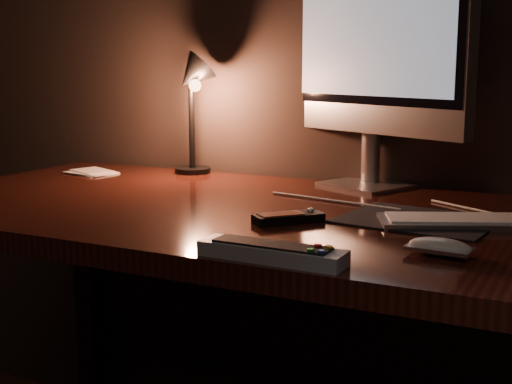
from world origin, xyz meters
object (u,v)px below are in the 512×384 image
at_px(media_remote, 288,217).
at_px(keyboard, 490,221).
at_px(mouse, 440,249).
at_px(desk_lamp, 193,92).
at_px(desk, 289,264).
at_px(tv_remote, 272,252).
at_px(monitor, 369,38).

bearing_deg(media_remote, keyboard, -24.95).
relative_size(mouse, desk_lamp, 0.31).
height_order(desk, tv_remote, tv_remote).
height_order(desk, monitor, monitor).
bearing_deg(monitor, desk_lamp, -152.52).
bearing_deg(desk_lamp, desk, -13.55).
xyz_separation_m(desk, monitor, (0.08, 0.26, 0.47)).
xyz_separation_m(keyboard, desk_lamp, (-0.78, 0.26, 0.21)).
relative_size(keyboard, desk_lamp, 1.23).
distance_m(monitor, desk_lamp, 0.47).
bearing_deg(desk_lamp, monitor, 21.42).
xyz_separation_m(monitor, desk_lamp, (-0.45, -0.02, -0.13)).
relative_size(tv_remote, desk_lamp, 0.71).
height_order(desk, media_remote, media_remote).
distance_m(mouse, media_remote, 0.31).
relative_size(desk, mouse, 16.46).
relative_size(desk, desk_lamp, 5.07).
relative_size(mouse, tv_remote, 0.43).
relative_size(desk, media_remote, 12.71).
height_order(keyboard, mouse, mouse).
bearing_deg(tv_remote, monitor, 97.28).
bearing_deg(keyboard, monitor, 114.82).
bearing_deg(desk, desk_lamp, 147.76).
bearing_deg(monitor, mouse, -36.71).
relative_size(media_remote, desk_lamp, 0.40).
xyz_separation_m(media_remote, desk_lamp, (-0.44, 0.40, 0.20)).
relative_size(desk, keyboard, 4.11).
bearing_deg(keyboard, desk, 152.54).
bearing_deg(media_remote, mouse, -67.04).
bearing_deg(tv_remote, desk, 111.40).
bearing_deg(desk_lamp, keyboard, 0.11).
distance_m(desk, media_remote, 0.22).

